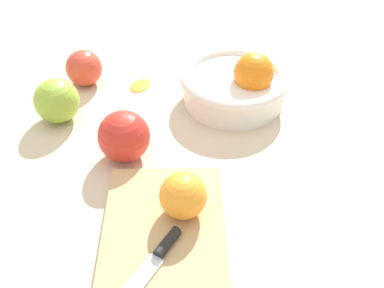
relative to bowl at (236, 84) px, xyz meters
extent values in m
plane|color=beige|center=(0.19, -0.14, -0.04)|extent=(2.40, 2.40, 0.00)
cylinder|color=white|center=(0.00, 0.00, -0.01)|extent=(0.18, 0.18, 0.05)
torus|color=white|center=(0.00, 0.00, 0.01)|extent=(0.20, 0.20, 0.02)
sphere|color=orange|center=(0.00, 0.03, 0.03)|extent=(0.07, 0.07, 0.07)
cube|color=tan|center=(0.33, -0.04, -0.03)|extent=(0.26, 0.21, 0.02)
sphere|color=orange|center=(0.30, -0.02, 0.01)|extent=(0.06, 0.06, 0.06)
cylinder|color=black|center=(0.36, -0.03, -0.01)|extent=(0.05, 0.03, 0.01)
sphere|color=#D6422D|center=(0.01, -0.29, 0.00)|extent=(0.07, 0.07, 0.07)
sphere|color=#8EB738|center=(0.13, -0.29, 0.00)|extent=(0.08, 0.08, 0.08)
sphere|color=red|center=(0.19, -0.15, 0.00)|extent=(0.08, 0.08, 0.08)
ellipsoid|color=orange|center=(-0.01, -0.19, -0.03)|extent=(0.06, 0.05, 0.01)
camera|label=1|loc=(0.69, 0.08, 0.45)|focal=41.97mm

